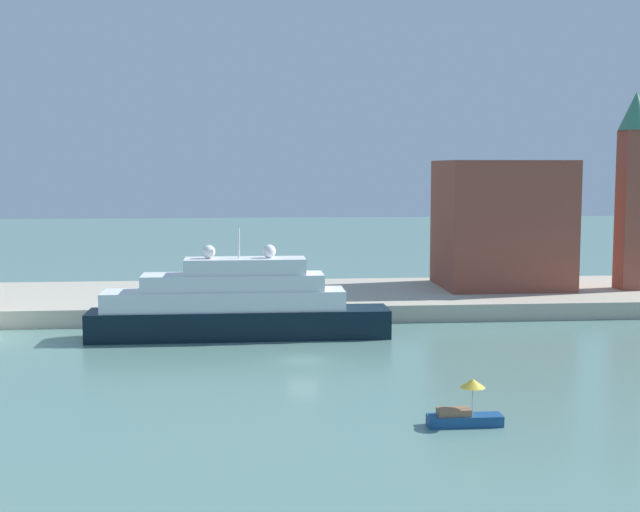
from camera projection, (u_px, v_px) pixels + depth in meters
ground at (303, 360)px, 70.63m from camera, size 400.00×400.00×0.00m
quay_dock at (287, 300)px, 97.12m from camera, size 110.00×21.65×1.78m
large_yacht at (235, 306)px, 79.71m from camera, size 27.71×4.71×10.21m
small_motorboat at (465, 411)px, 52.67m from camera, size 4.59×1.53×2.92m
harbor_building at (502, 224)px, 100.61m from camera, size 14.25×12.13×14.72m
bell_tower at (634, 182)px, 97.95m from camera, size 3.87×3.87×22.40m
parked_car at (186, 292)px, 92.16m from camera, size 3.83×1.88×1.52m
person_figure at (240, 293)px, 90.09m from camera, size 0.36×0.36×1.81m
mooring_bollard at (280, 301)px, 87.49m from camera, size 0.50×0.50×0.79m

